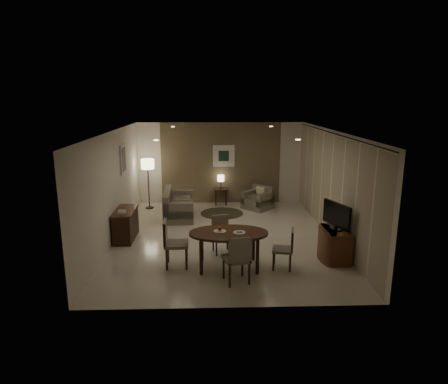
{
  "coord_description": "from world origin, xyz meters",
  "views": [
    {
      "loc": [
        -0.33,
        -9.67,
        3.52
      ],
      "look_at": [
        0.0,
        0.2,
        1.15
      ],
      "focal_mm": 32.0,
      "sensor_mm": 36.0,
      "label": 1
    }
  ],
  "objects_px": {
    "chair_far": "(222,235)",
    "chair_right": "(282,249)",
    "chair_near": "(236,258)",
    "chair_left": "(177,243)",
    "sofa": "(179,204)",
    "armchair": "(257,198)",
    "dining_table": "(229,250)",
    "tv_cabinet": "(336,244)",
    "console_desk": "(126,224)",
    "side_table": "(221,196)",
    "floor_lamp": "(148,184)"
  },
  "relations": [
    {
      "from": "chair_near",
      "to": "side_table",
      "type": "height_order",
      "value": "chair_near"
    },
    {
      "from": "chair_near",
      "to": "chair_far",
      "type": "height_order",
      "value": "chair_near"
    },
    {
      "from": "chair_right",
      "to": "floor_lamp",
      "type": "distance_m",
      "value": 5.9
    },
    {
      "from": "sofa",
      "to": "side_table",
      "type": "bearing_deg",
      "value": -45.43
    },
    {
      "from": "sofa",
      "to": "floor_lamp",
      "type": "distance_m",
      "value": 1.48
    },
    {
      "from": "chair_left",
      "to": "floor_lamp",
      "type": "bearing_deg",
      "value": 13.06
    },
    {
      "from": "chair_right",
      "to": "armchair",
      "type": "height_order",
      "value": "chair_right"
    },
    {
      "from": "console_desk",
      "to": "chair_near",
      "type": "xyz_separation_m",
      "value": [
        2.64,
        -2.52,
        0.11
      ]
    },
    {
      "from": "chair_far",
      "to": "chair_right",
      "type": "bearing_deg",
      "value": -47.6
    },
    {
      "from": "tv_cabinet",
      "to": "chair_right",
      "type": "relative_size",
      "value": 1.07
    },
    {
      "from": "chair_far",
      "to": "dining_table",
      "type": "bearing_deg",
      "value": -93.65
    },
    {
      "from": "sofa",
      "to": "side_table",
      "type": "relative_size",
      "value": 3.18
    },
    {
      "from": "dining_table",
      "to": "chair_right",
      "type": "bearing_deg",
      "value": -4.63
    },
    {
      "from": "chair_far",
      "to": "sofa",
      "type": "bearing_deg",
      "value": 100.82
    },
    {
      "from": "chair_near",
      "to": "chair_far",
      "type": "xyz_separation_m",
      "value": [
        -0.23,
        1.49,
        -0.06
      ]
    },
    {
      "from": "dining_table",
      "to": "floor_lamp",
      "type": "height_order",
      "value": "floor_lamp"
    },
    {
      "from": "chair_right",
      "to": "floor_lamp",
      "type": "bearing_deg",
      "value": -132.27
    },
    {
      "from": "chair_far",
      "to": "sofa",
      "type": "relative_size",
      "value": 0.5
    },
    {
      "from": "dining_table",
      "to": "chair_right",
      "type": "relative_size",
      "value": 1.95
    },
    {
      "from": "chair_left",
      "to": "armchair",
      "type": "distance_m",
      "value": 4.93
    },
    {
      "from": "chair_near",
      "to": "side_table",
      "type": "distance_m",
      "value": 5.76
    },
    {
      "from": "console_desk",
      "to": "chair_right",
      "type": "xyz_separation_m",
      "value": [
        3.64,
        -1.91,
        0.05
      ]
    },
    {
      "from": "dining_table",
      "to": "chair_left",
      "type": "bearing_deg",
      "value": 175.18
    },
    {
      "from": "chair_near",
      "to": "chair_far",
      "type": "distance_m",
      "value": 1.51
    },
    {
      "from": "tv_cabinet",
      "to": "chair_near",
      "type": "relative_size",
      "value": 0.92
    },
    {
      "from": "dining_table",
      "to": "side_table",
      "type": "xyz_separation_m",
      "value": [
        -0.03,
        5.06,
        -0.12
      ]
    },
    {
      "from": "tv_cabinet",
      "to": "armchair",
      "type": "height_order",
      "value": "armchair"
    },
    {
      "from": "floor_lamp",
      "to": "console_desk",
      "type": "bearing_deg",
      "value": -93.3
    },
    {
      "from": "chair_far",
      "to": "sofa",
      "type": "height_order",
      "value": "chair_far"
    },
    {
      "from": "console_desk",
      "to": "tv_cabinet",
      "type": "height_order",
      "value": "console_desk"
    },
    {
      "from": "armchair",
      "to": "chair_near",
      "type": "bearing_deg",
      "value": -55.47
    },
    {
      "from": "tv_cabinet",
      "to": "chair_left",
      "type": "xyz_separation_m",
      "value": [
        -3.47,
        -0.23,
        0.16
      ]
    },
    {
      "from": "console_desk",
      "to": "chair_right",
      "type": "height_order",
      "value": "chair_right"
    },
    {
      "from": "chair_right",
      "to": "armchair",
      "type": "distance_m",
      "value": 4.58
    },
    {
      "from": "chair_far",
      "to": "chair_left",
      "type": "relative_size",
      "value": 0.84
    },
    {
      "from": "console_desk",
      "to": "chair_far",
      "type": "distance_m",
      "value": 2.61
    },
    {
      "from": "dining_table",
      "to": "armchair",
      "type": "distance_m",
      "value": 4.63
    },
    {
      "from": "sofa",
      "to": "side_table",
      "type": "xyz_separation_m",
      "value": [
        1.29,
        1.38,
        -0.13
      ]
    },
    {
      "from": "chair_right",
      "to": "sofa",
      "type": "bearing_deg",
      "value": -135.56
    },
    {
      "from": "chair_near",
      "to": "chair_right",
      "type": "xyz_separation_m",
      "value": [
        1.0,
        0.6,
        -0.07
      ]
    },
    {
      "from": "dining_table",
      "to": "sofa",
      "type": "height_order",
      "value": "sofa"
    },
    {
      "from": "armchair",
      "to": "side_table",
      "type": "relative_size",
      "value": 1.47
    },
    {
      "from": "floor_lamp",
      "to": "armchair",
      "type": "bearing_deg",
      "value": -2.93
    },
    {
      "from": "console_desk",
      "to": "armchair",
      "type": "xyz_separation_m",
      "value": [
        3.65,
        2.67,
        -0.02
      ]
    },
    {
      "from": "tv_cabinet",
      "to": "side_table",
      "type": "xyz_separation_m",
      "value": [
        -2.4,
        4.74,
        -0.08
      ]
    },
    {
      "from": "tv_cabinet",
      "to": "dining_table",
      "type": "bearing_deg",
      "value": -172.29
    },
    {
      "from": "tv_cabinet",
      "to": "sofa",
      "type": "bearing_deg",
      "value": 137.67
    },
    {
      "from": "chair_left",
      "to": "chair_right",
      "type": "relative_size",
      "value": 1.2
    },
    {
      "from": "chair_far",
      "to": "console_desk",
      "type": "bearing_deg",
      "value": 145.15
    },
    {
      "from": "console_desk",
      "to": "chair_left",
      "type": "bearing_deg",
      "value": -50.51
    }
  ]
}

